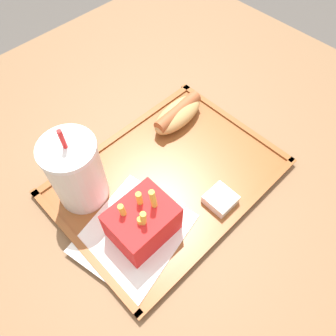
% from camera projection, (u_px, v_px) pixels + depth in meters
% --- Properties ---
extents(ground_plane, '(8.00, 8.00, 0.00)m').
position_uv_depth(ground_plane, '(176.00, 273.00, 1.22)').
color(ground_plane, '#4C4742').
extents(dining_table, '(1.04, 1.08, 0.72)m').
position_uv_depth(dining_table, '(179.00, 237.00, 0.92)').
color(dining_table, brown).
rests_on(dining_table, ground_plane).
extents(food_tray, '(0.39, 0.28, 0.01)m').
position_uv_depth(food_tray, '(168.00, 179.00, 0.59)').
color(food_tray, brown).
rests_on(food_tray, dining_table).
extents(paper_napkin, '(0.20, 0.18, 0.00)m').
position_uv_depth(paper_napkin, '(134.00, 233.00, 0.53)').
color(paper_napkin, white).
rests_on(paper_napkin, food_tray).
extents(soda_cup, '(0.09, 0.09, 0.17)m').
position_uv_depth(soda_cup, '(76.00, 172.00, 0.52)').
color(soda_cup, silver).
rests_on(soda_cup, food_tray).
extents(hot_dog_far, '(0.13, 0.06, 0.04)m').
position_uv_depth(hot_dog_far, '(178.00, 114.00, 0.65)').
color(hot_dog_far, tan).
rests_on(hot_dog_far, food_tray).
extents(fries_carton, '(0.10, 0.08, 0.11)m').
position_uv_depth(fries_carton, '(142.00, 222.00, 0.50)').
color(fries_carton, red).
rests_on(fries_carton, food_tray).
extents(sauce_cup_mayo, '(0.05, 0.05, 0.02)m').
position_uv_depth(sauce_cup_mayo, '(221.00, 199.00, 0.56)').
color(sauce_cup_mayo, silver).
rests_on(sauce_cup_mayo, food_tray).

